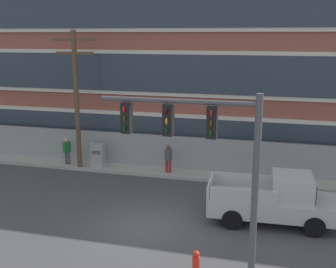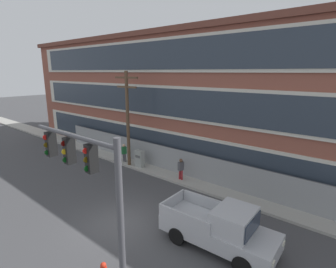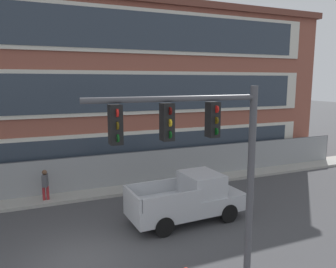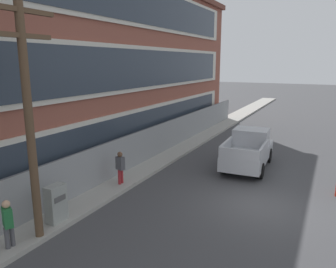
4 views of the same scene
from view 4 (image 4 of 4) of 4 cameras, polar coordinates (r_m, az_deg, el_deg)
ground_plane at (r=14.05m, az=15.46°, el=-11.98°), size 160.00×160.00×0.00m
sidewalk_building_side at (r=16.42m, az=-7.82°, el=-7.69°), size 80.00×1.97×0.16m
chain_link_fence at (r=17.74m, az=-5.86°, el=-2.90°), size 34.82×0.06×2.01m
pickup_truck_silver at (r=18.56m, az=13.85°, el=-2.73°), size 5.23×2.30×2.04m
utility_pole_near_corner at (r=10.69m, az=-23.17°, el=3.72°), size 2.49×0.26×7.65m
electrical_cabinet at (r=12.45m, az=-18.90°, el=-11.68°), size 0.73×0.44×1.51m
pedestrian_near_cabinet at (r=15.31m, az=-8.30°, el=-5.68°), size 0.33×0.45×1.69m
pedestrian_by_fence at (r=11.29m, az=-26.09°, el=-13.68°), size 0.39×0.46×1.69m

